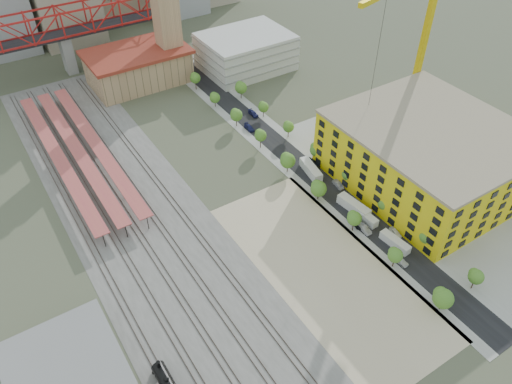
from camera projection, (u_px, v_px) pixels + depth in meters
ground at (268, 193)px, 144.82m from camera, size 400.00×400.00×0.00m
ballast_strip at (128, 204)px, 141.22m from camera, size 36.00×165.00×0.06m
dirt_lot at (325, 269)px, 123.09m from camera, size 28.00×67.00×0.06m
street_asphalt at (283, 150)px, 160.89m from camera, size 12.00×170.00×0.06m
sidewalk_west at (269, 155)px, 158.65m from camera, size 3.00×170.00×0.04m
sidewalk_east at (297, 144)px, 163.15m from camera, size 3.00×170.00×0.04m
construction_pad at (428, 177)px, 150.45m from camera, size 50.00×90.00×0.06m
rail_tracks at (122, 206)px, 140.41m from camera, size 26.56×160.00×0.18m
platform_canopies at (77, 150)px, 154.11m from camera, size 16.00×80.00×4.12m
station_hall at (138, 66)px, 190.65m from camera, size 38.00×24.00×13.10m
clock_tower at (165, 3)px, 180.29m from camera, size 12.00×12.00×52.00m
parking_garage at (246, 52)px, 199.55m from camera, size 34.00×26.00×14.00m
truss_bridge at (60, 26)px, 189.15m from camera, size 94.00×9.60×25.60m
construction_building at (428, 155)px, 143.10m from camera, size 44.60×50.60×18.80m
street_trees at (302, 166)px, 154.54m from camera, size 15.40×124.40×8.00m
distant_hills at (127, 63)px, 380.93m from camera, size 647.00×264.00×227.00m
tower_crane at (424, 19)px, 148.07m from camera, size 54.72×16.58×59.95m
site_trailer_a at (395, 242)px, 128.25m from camera, size 3.05×8.84×2.37m
site_trailer_b at (364, 216)px, 135.67m from camera, size 2.58×8.73×2.37m
site_trailer_c at (354, 206)px, 138.33m from camera, size 3.81×10.60×2.84m
site_trailer_d at (311, 170)px, 150.74m from camera, size 4.52×10.62×2.82m
car_0 at (400, 261)px, 124.10m from camera, size 2.16×4.49×1.48m
car_1 at (364, 229)px, 132.58m from camera, size 1.84×4.84×1.57m
car_2 at (357, 222)px, 134.47m from camera, size 2.76×5.77×1.59m
car_3 at (249, 128)px, 169.36m from camera, size 2.29×5.03×1.43m
car_4 at (395, 233)px, 131.57m from camera, size 2.27×4.32×1.40m
car_5 at (338, 185)px, 146.50m from camera, size 2.00×4.54×1.45m
car_6 at (313, 163)px, 154.23m from camera, size 3.27×5.97×1.59m
car_7 at (253, 114)px, 176.13m from camera, size 1.98×4.86×1.41m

